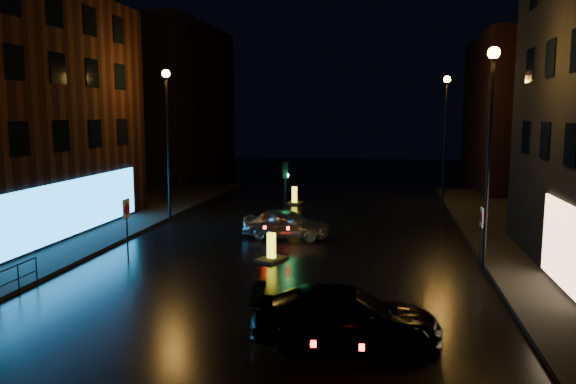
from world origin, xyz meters
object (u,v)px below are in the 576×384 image
Objects in this scene: bollard_far at (294,200)px; road_sign_left at (127,214)px; traffic_signal at (285,216)px; bollard_near at (271,254)px; road_sign_right at (482,222)px; dark_sedan at (346,316)px; silver_hatchback at (286,224)px.

road_sign_left reaches higher than bollard_far.
traffic_signal reaches higher than bollard_near.
road_sign_right reaches higher than bollard_near.
bollard_near is 1.09× the size of bollard_far.
dark_sedan is at bearing -70.75° from bollard_far.
bollard_near is at bearing -174.68° from silver_hatchback.
road_sign_right is (9.76, -13.68, 1.48)m from bollard_far.
bollard_far is (-0.66, 7.08, -0.25)m from traffic_signal.
traffic_signal reaches higher than road_sign_right.
road_sign_right is at bearing 27.94° from bollard_near.
road_sign_left is at bearing 4.36° from road_sign_right.
traffic_signal is at bearing 53.52° from road_sign_left.
traffic_signal is 2.22× the size of bollard_near.
traffic_signal is at bearing 14.16° from silver_hatchback.
traffic_signal reaches higher than dark_sedan.
dark_sedan is at bearing -42.68° from bollard_near.
bollard_near is 0.63× the size of road_sign_left.
road_sign_left is at bearing -100.60° from bollard_far.
road_sign_left is (-6.04, -0.55, 1.60)m from bollard_near.
bollard_far reaches higher than bollard_near.
bollard_far is at bearing -55.51° from road_sign_right.
dark_sedan is 2.17× the size of road_sign_right.
silver_hatchback is (0.60, -3.13, 0.20)m from traffic_signal.
road_sign_right is at bearing -47.95° from bollard_far.
bollard_near is 0.67× the size of road_sign_right.
bollard_near is at bearing 2.41° from road_sign_left.
silver_hatchback is at bearing -79.17° from traffic_signal.
road_sign_left is (-5.89, -4.83, 1.15)m from silver_hatchback.
bollard_near is (-3.62, 7.81, -0.48)m from dark_sedan.
dark_sedan is 9.88m from road_sign_right.
traffic_signal reaches higher than bollard_far.
traffic_signal is at bearing -78.11° from bollard_far.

